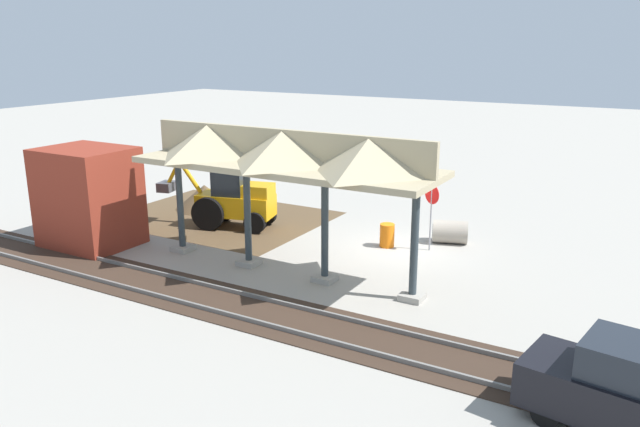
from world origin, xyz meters
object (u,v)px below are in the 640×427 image
(stop_sign, at_px, (432,203))
(backhoe, at_px, (232,198))
(traffic_barrel, at_px, (387,235))
(distant_parked_car, at_px, (636,392))
(concrete_pipe, at_px, (450,232))
(brick_utility_building, at_px, (89,197))

(stop_sign, xyz_separation_m, backhoe, (8.29, 1.25, -0.58))
(backhoe, distance_m, traffic_barrel, 6.83)
(stop_sign, relative_size, distant_parked_car, 0.58)
(stop_sign, distance_m, backhoe, 8.41)
(stop_sign, xyz_separation_m, concrete_pipe, (-0.37, -1.23, -1.40))
(traffic_barrel, bearing_deg, stop_sign, -164.84)
(stop_sign, height_order, backhoe, backhoe)
(backhoe, distance_m, distant_parked_car, 17.59)
(backhoe, xyz_separation_m, traffic_barrel, (-6.73, -0.83, -0.82))
(brick_utility_building, height_order, traffic_barrel, brick_utility_building)
(distant_parked_car, relative_size, traffic_barrel, 4.91)
(concrete_pipe, relative_size, traffic_barrel, 1.72)
(concrete_pipe, height_order, traffic_barrel, traffic_barrel)
(stop_sign, bearing_deg, backhoe, 8.60)
(concrete_pipe, bearing_deg, backhoe, 16.03)
(concrete_pipe, xyz_separation_m, brick_utility_building, (11.96, 7.09, 1.44))
(stop_sign, height_order, traffic_barrel, stop_sign)
(distant_parked_car, bearing_deg, backhoe, -25.91)
(backhoe, distance_m, concrete_pipe, 9.05)
(backhoe, xyz_separation_m, brick_utility_building, (3.30, 4.60, 0.61))
(backhoe, xyz_separation_m, distant_parked_car, (-15.82, 7.69, -0.29))
(stop_sign, xyz_separation_m, distant_parked_car, (-7.53, 8.94, -0.87))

